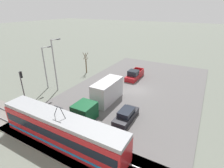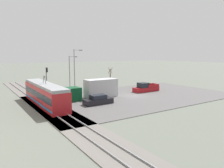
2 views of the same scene
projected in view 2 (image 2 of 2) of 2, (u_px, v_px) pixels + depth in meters
ground_plane at (135, 96)px, 40.57m from camera, size 320.00×320.00×0.00m
road_surface at (135, 96)px, 40.57m from camera, size 21.11×36.35×0.08m
rail_bed at (49, 107)px, 31.90m from camera, size 65.81×4.40×0.22m
light_rail_tram at (45, 94)px, 33.31m from camera, size 14.81×2.59×4.41m
box_truck at (94, 89)px, 38.56m from camera, size 2.45×9.97×3.23m
pickup_truck at (146, 88)px, 45.04m from camera, size 2.00×5.67×1.87m
sedan_car_0 at (98, 100)px, 33.81m from camera, size 1.78×4.61×1.45m
traffic_light_pole at (47, 76)px, 44.03m from camera, size 0.28×0.47×5.07m
street_tree at (110, 78)px, 52.71m from camera, size 1.08×0.90×4.54m
street_lamp_near_crossing at (75, 67)px, 46.40m from camera, size 0.36×1.95×8.75m
street_lamp_mid_block at (70, 70)px, 48.20m from camera, size 0.36×1.95×7.33m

